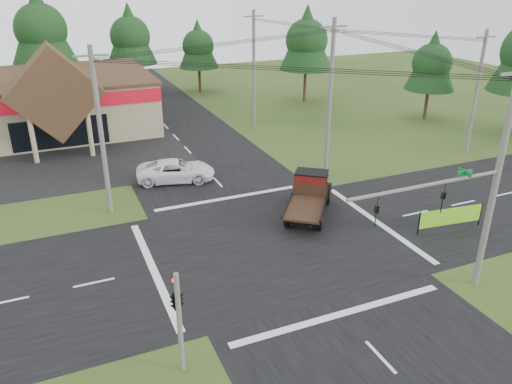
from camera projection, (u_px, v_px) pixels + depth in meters
ground at (275, 244)px, 28.51m from camera, size 120.00×120.00×0.00m
road_ns at (275, 244)px, 28.51m from camera, size 12.00×120.00×0.02m
road_ew at (275, 244)px, 28.51m from camera, size 120.00×12.00×0.02m
parking_apron at (13, 169)px, 39.46m from camera, size 28.00×14.00×0.02m
traffic_signal_mast at (464, 209)px, 22.51m from camera, size 8.12×0.24×7.00m
traffic_signal_corner at (176, 292)px, 18.23m from camera, size 0.53×2.48×4.40m
utility_pole_nr at (496, 179)px, 22.63m from camera, size 2.00×0.30×11.00m
utility_pole_nw at (101, 132)px, 30.20m from camera, size 2.00×0.30×10.50m
utility_pole_ne at (330, 100)px, 35.76m from camera, size 2.00×0.30×11.50m
utility_pole_far at (476, 92)px, 41.07m from camera, size 2.00×0.30×10.20m
utility_pole_n at (254, 70)px, 47.61m from camera, size 2.00×0.30×11.20m
tree_row_c at (40, 27)px, 55.92m from camera, size 7.28×7.28×13.13m
tree_row_d at (130, 34)px, 60.90m from camera, size 6.16×6.16×11.11m
tree_row_e at (198, 44)px, 62.64m from camera, size 5.04×5.04×9.09m
tree_side_ne at (307, 38)px, 57.29m from camera, size 6.16×6.16×11.11m
tree_side_e_near at (432, 61)px, 50.60m from camera, size 5.04×5.04×9.09m
antique_flatbed_truck at (308, 197)px, 31.43m from camera, size 5.55×6.31×2.56m
roadside_banner at (450, 219)px, 29.78m from camera, size 4.38×0.62×1.50m
white_pickup at (176, 171)px, 36.95m from camera, size 6.19×4.00×1.58m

